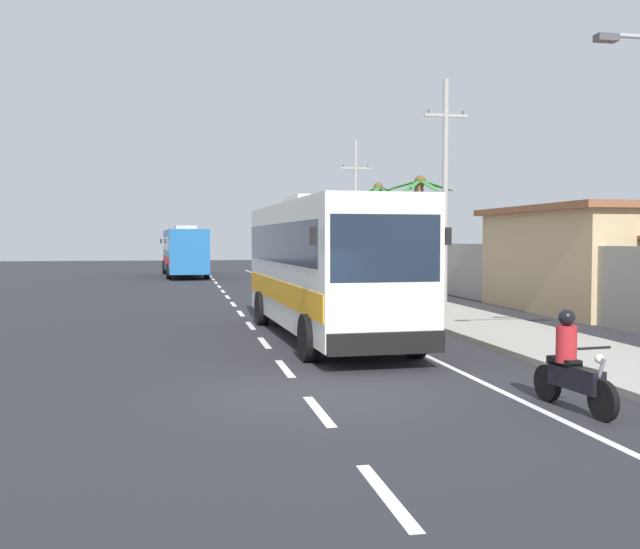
% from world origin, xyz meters
% --- Properties ---
extents(ground_plane, '(160.00, 160.00, 0.00)m').
position_xyz_m(ground_plane, '(0.00, 0.00, 0.00)').
color(ground_plane, '#28282D').
extents(sidewalk_kerb, '(3.20, 90.00, 0.14)m').
position_xyz_m(sidewalk_kerb, '(6.80, 10.00, 0.07)').
color(sidewalk_kerb, '#A8A399').
rests_on(sidewalk_kerb, ground).
extents(lane_markings, '(3.54, 71.00, 0.01)m').
position_xyz_m(lane_markings, '(2.09, 14.41, 0.00)').
color(lane_markings, white).
rests_on(lane_markings, ground).
extents(boundary_wall, '(0.24, 60.00, 2.45)m').
position_xyz_m(boundary_wall, '(10.60, 14.00, 1.22)').
color(boundary_wall, '#9E998E').
rests_on(boundary_wall, ground).
extents(coach_bus_foreground, '(3.19, 10.74, 3.87)m').
position_xyz_m(coach_bus_foreground, '(1.70, 6.78, 2.01)').
color(coach_bus_foreground, silver).
rests_on(coach_bus_foreground, ground).
extents(coach_bus_far_lane, '(3.45, 12.02, 3.58)m').
position_xyz_m(coach_bus_far_lane, '(-1.85, 39.94, 1.87)').
color(coach_bus_far_lane, '#2366A8').
rests_on(coach_bus_far_lane, ground).
extents(motorcycle_beside_bus, '(0.56, 1.96, 1.57)m').
position_xyz_m(motorcycle_beside_bus, '(3.64, 15.19, 0.64)').
color(motorcycle_beside_bus, black).
rests_on(motorcycle_beside_bus, ground).
extents(motorcycle_trailing, '(0.56, 1.96, 1.56)m').
position_xyz_m(motorcycle_trailing, '(3.86, -2.07, 0.64)').
color(motorcycle_trailing, black).
rests_on(motorcycle_trailing, ground).
extents(pedestrian_near_kerb, '(0.36, 0.36, 1.73)m').
position_xyz_m(pedestrian_near_kerb, '(6.84, 19.64, 1.05)').
color(pedestrian_near_kerb, beige).
rests_on(pedestrian_near_kerb, sidewalk_kerb).
extents(utility_pole_mid, '(1.86, 0.24, 9.20)m').
position_xyz_m(utility_pole_mid, '(8.67, 16.11, 4.76)').
color(utility_pole_mid, '#9E9E99').
rests_on(utility_pole_mid, ground).
extents(utility_pole_far, '(1.96, 0.24, 8.82)m').
position_xyz_m(utility_pole_far, '(8.64, 31.58, 4.56)').
color(utility_pole_far, '#9E9E99').
rests_on(utility_pole_far, ground).
extents(palm_nearest, '(3.68, 3.71, 5.03)m').
position_xyz_m(palm_nearest, '(8.06, 35.41, 3.70)').
color(palm_nearest, brown).
rests_on(palm_nearest, ground).
extents(palm_second, '(3.36, 3.29, 5.82)m').
position_xyz_m(palm_second, '(9.61, 22.07, 3.99)').
color(palm_second, brown).
rests_on(palm_second, ground).
extents(palm_third, '(3.91, 3.77, 5.99)m').
position_xyz_m(palm_third, '(9.36, 28.83, 4.27)').
color(palm_third, brown).
rests_on(palm_third, ground).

